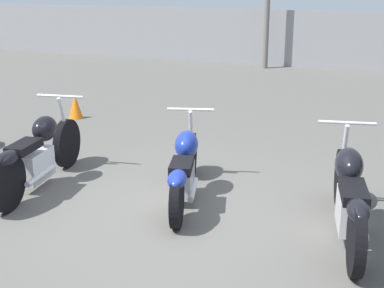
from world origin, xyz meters
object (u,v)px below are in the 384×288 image
(motorcycle_slot_2, at_px, (185,167))
(traffic_cone_near, at_px, (75,106))
(motorcycle_slot_1, at_px, (38,154))
(motorcycle_slot_3, at_px, (349,195))

(motorcycle_slot_2, bearing_deg, traffic_cone_near, 123.89)
(motorcycle_slot_1, height_order, motorcycle_slot_3, motorcycle_slot_1)
(traffic_cone_near, bearing_deg, motorcycle_slot_2, -38.23)
(motorcycle_slot_3, bearing_deg, motorcycle_slot_1, 169.44)
(motorcycle_slot_1, relative_size, traffic_cone_near, 4.80)
(motorcycle_slot_3, xyz_separation_m, traffic_cone_near, (-5.39, 2.97, -0.22))
(motorcycle_slot_1, distance_m, traffic_cone_near, 3.55)
(motorcycle_slot_1, distance_m, motorcycle_slot_2, 1.87)
(motorcycle_slot_1, xyz_separation_m, traffic_cone_near, (-1.66, 3.13, -0.21))
(motorcycle_slot_2, bearing_deg, motorcycle_slot_1, 173.99)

